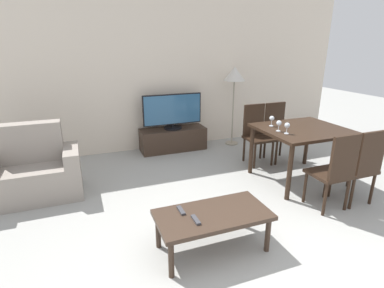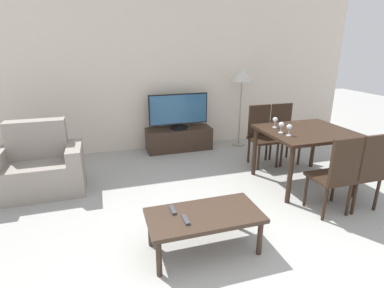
{
  "view_description": "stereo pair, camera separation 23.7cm",
  "coord_description": "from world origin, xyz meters",
  "views": [
    {
      "loc": [
        -1.29,
        -1.48,
        1.86
      ],
      "look_at": [
        -0.01,
        1.87,
        0.65
      ],
      "focal_mm": 28.0,
      "sensor_mm": 36.0,
      "label": 1
    },
    {
      "loc": [
        -1.06,
        -1.55,
        1.86
      ],
      "look_at": [
        -0.01,
        1.87,
        0.65
      ],
      "focal_mm": 28.0,
      "sensor_mm": 36.0,
      "label": 2
    }
  ],
  "objects": [
    {
      "name": "armchair",
      "position": [
        -1.9,
        2.42,
        0.33
      ],
      "size": [
        1.08,
        0.62,
        0.93
      ],
      "color": "gray",
      "rests_on": "ground_plane"
    },
    {
      "name": "coffee_table",
      "position": [
        -0.26,
        0.69,
        0.34
      ],
      "size": [
        1.05,
        0.53,
        0.39
      ],
      "color": "#38281E",
      "rests_on": "ground_plane"
    },
    {
      "name": "wall_back",
      "position": [
        0.0,
        3.78,
        1.35
      ],
      "size": [
        7.61,
        0.06,
        2.7
      ],
      "color": "beige",
      "rests_on": "ground_plane"
    },
    {
      "name": "remote_secondary",
      "position": [
        -0.45,
        0.62,
        0.4
      ],
      "size": [
        0.04,
        0.15,
        0.02
      ],
      "color": "#38383D",
      "rests_on": "coffee_table"
    },
    {
      "name": "tv_stand",
      "position": [
        0.24,
        3.5,
        0.2
      ],
      "size": [
        1.17,
        0.42,
        0.4
      ],
      "color": "#38281E",
      "rests_on": "ground_plane"
    },
    {
      "name": "wine_glass_center",
      "position": [
        1.12,
        1.65,
        0.86
      ],
      "size": [
        0.07,
        0.07,
        0.15
      ],
      "color": "silver",
      "rests_on": "dining_table"
    },
    {
      "name": "dining_chair_far_left",
      "position": [
        1.33,
        2.47,
        0.51
      ],
      "size": [
        0.4,
        0.4,
        0.94
      ],
      "color": "black",
      "rests_on": "ground_plane"
    },
    {
      "name": "tv",
      "position": [
        0.24,
        3.49,
        0.72
      ],
      "size": [
        1.06,
        0.32,
        0.62
      ],
      "color": "black",
      "rests_on": "tv_stand"
    },
    {
      "name": "wine_glass_left",
      "position": [
        1.15,
        1.52,
        0.86
      ],
      "size": [
        0.07,
        0.07,
        0.15
      ],
      "color": "silver",
      "rests_on": "dining_table"
    },
    {
      "name": "dining_chair_near",
      "position": [
        1.33,
        0.85,
        0.51
      ],
      "size": [
        0.4,
        0.4,
        0.94
      ],
      "color": "black",
      "rests_on": "ground_plane"
    },
    {
      "name": "dining_chair_far",
      "position": [
        1.73,
        2.47,
        0.51
      ],
      "size": [
        0.4,
        0.4,
        0.94
      ],
      "color": "black",
      "rests_on": "ground_plane"
    },
    {
      "name": "floor_lamp",
      "position": [
        1.41,
        3.42,
        1.28
      ],
      "size": [
        0.39,
        0.39,
        1.46
      ],
      "color": "gray",
      "rests_on": "ground_plane"
    },
    {
      "name": "wine_glass_right",
      "position": [
        1.19,
        1.9,
        0.86
      ],
      "size": [
        0.07,
        0.07,
        0.15
      ],
      "color": "silver",
      "rests_on": "dining_table"
    },
    {
      "name": "dining_table",
      "position": [
        1.53,
        1.66,
        0.67
      ],
      "size": [
        1.14,
        0.99,
        0.76
      ],
      "color": "black",
      "rests_on": "ground_plane"
    },
    {
      "name": "dining_chair_near_right",
      "position": [
        1.73,
        0.85,
        0.51
      ],
      "size": [
        0.4,
        0.4,
        0.94
      ],
      "color": "black",
      "rests_on": "ground_plane"
    },
    {
      "name": "remote_primary",
      "position": [
        -0.52,
        0.82,
        0.4
      ],
      "size": [
        0.04,
        0.15,
        0.02
      ],
      "color": "#38383D",
      "rests_on": "coffee_table"
    }
  ]
}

